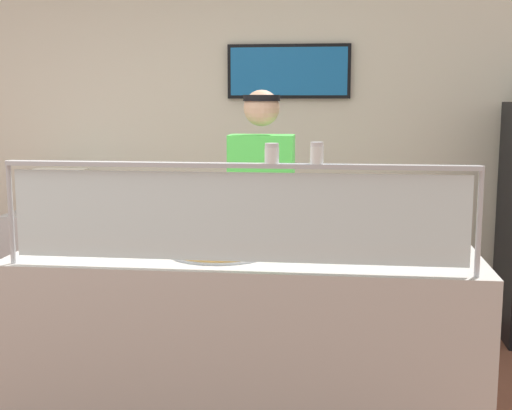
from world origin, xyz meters
TOP-DOWN VIEW (x-y plane):
  - ground_plane at (1.15, 1.00)m, footprint 12.00×12.00m
  - shop_rear_unit at (1.15, 2.50)m, footprint 6.69×0.13m
  - serving_counter at (1.15, 0.37)m, footprint 2.29×0.74m
  - sneeze_guard at (1.15, 0.06)m, footprint 2.12×0.06m
  - pizza_tray at (1.02, 0.37)m, footprint 0.51×0.51m
  - pizza_server at (1.04, 0.35)m, footprint 0.10×0.29m
  - parmesan_shaker at (1.31, 0.06)m, footprint 0.06×0.06m
  - pepper_flake_shaker at (1.50, 0.06)m, footprint 0.06×0.06m
  - worker_figure at (1.15, 1.09)m, footprint 0.41×0.50m
  - prep_shelf at (-0.51, 2.01)m, footprint 0.70×0.55m
  - pizza_box_stack at (-0.52, 2.01)m, footprint 0.46×0.43m

SIDE VIEW (x-z plane):
  - ground_plane at x=1.15m, z-range 0.00..0.00m
  - prep_shelf at x=-0.51m, z-range 0.00..0.86m
  - serving_counter at x=1.15m, z-range 0.00..0.95m
  - pizza_tray at x=1.02m, z-range 0.95..0.99m
  - pizza_server at x=1.04m, z-range 0.99..0.99m
  - worker_figure at x=1.15m, z-range 0.13..1.89m
  - pizza_box_stack at x=-0.52m, z-range 0.86..1.18m
  - sneeze_guard at x=1.15m, z-range 1.01..1.49m
  - shop_rear_unit at x=1.15m, z-range 0.01..2.71m
  - parmesan_shaker at x=1.31m, z-range 1.42..1.51m
  - pepper_flake_shaker at x=1.50m, z-range 1.42..1.52m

